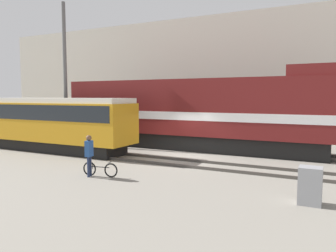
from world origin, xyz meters
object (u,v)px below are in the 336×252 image
Objects in this scene: utility_pole_left at (65,75)px; bicycle at (100,169)px; streetcar at (56,121)px; person at (89,151)px; freight_locomotive at (194,113)px; signal_box at (310,186)px.

bicycle is at bearing -38.34° from utility_pole_left.
streetcar reaches higher than person.
signal_box is at bearing -48.84° from freight_locomotive.
freight_locomotive is 11.55m from signal_box.
streetcar is at bearing -59.05° from utility_pole_left.
freight_locomotive is at bearing 15.22° from utility_pole_left.
person reaches higher than signal_box.
utility_pole_left reaches higher than bicycle.
person is 10.78m from utility_pole_left.
utility_pole_left is 8.22× the size of signal_box.
streetcar is at bearing 148.97° from bicycle.
person is 8.64m from signal_box.
bicycle is at bearing -94.63° from freight_locomotive.
streetcar is 4.11m from utility_pole_left.
bicycle is (-0.71, -8.73, -2.06)m from freight_locomotive.
person is at bearing -151.06° from bicycle.
utility_pole_left is at bearing -164.78° from freight_locomotive.
streetcar is at bearing 165.48° from signal_box.
utility_pole_left reaches higher than person.
streetcar is 7.53m from person.
streetcar is 15.37m from signal_box.
freight_locomotive is 9.41m from utility_pole_left.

